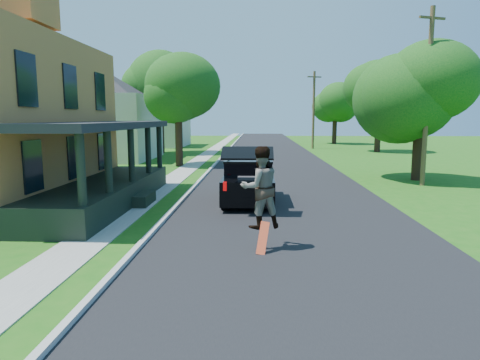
{
  "coord_description": "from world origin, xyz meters",
  "views": [
    {
      "loc": [
        -1.07,
        -9.79,
        3.27
      ],
      "look_at": [
        -1.6,
        3.0,
        1.41
      ],
      "focal_mm": 32.0,
      "sensor_mm": 36.0,
      "label": 1
    }
  ],
  "objects_px": {
    "black_suv": "(249,180)",
    "utility_pole_near": "(428,95)",
    "tree_right_near": "(421,85)",
    "skateboarder": "(260,187)"
  },
  "relations": [
    {
      "from": "utility_pole_near",
      "to": "tree_right_near",
      "type": "bearing_deg",
      "value": 60.19
    },
    {
      "from": "black_suv",
      "to": "skateboarder",
      "type": "distance_m",
      "value": 5.98
    },
    {
      "from": "black_suv",
      "to": "tree_right_near",
      "type": "relative_size",
      "value": 0.65
    },
    {
      "from": "black_suv",
      "to": "tree_right_near",
      "type": "distance_m",
      "value": 11.59
    },
    {
      "from": "tree_right_near",
      "to": "utility_pole_near",
      "type": "xyz_separation_m",
      "value": [
        -0.34,
        -1.89,
        -0.62
      ]
    },
    {
      "from": "black_suv",
      "to": "utility_pole_near",
      "type": "bearing_deg",
      "value": 28.63
    },
    {
      "from": "skateboarder",
      "to": "tree_right_near",
      "type": "bearing_deg",
      "value": -144.12
    },
    {
      "from": "black_suv",
      "to": "utility_pole_near",
      "type": "relative_size",
      "value": 0.59
    },
    {
      "from": "tree_right_near",
      "to": "utility_pole_near",
      "type": "height_order",
      "value": "utility_pole_near"
    },
    {
      "from": "black_suv",
      "to": "skateboarder",
      "type": "height_order",
      "value": "skateboarder"
    }
  ]
}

